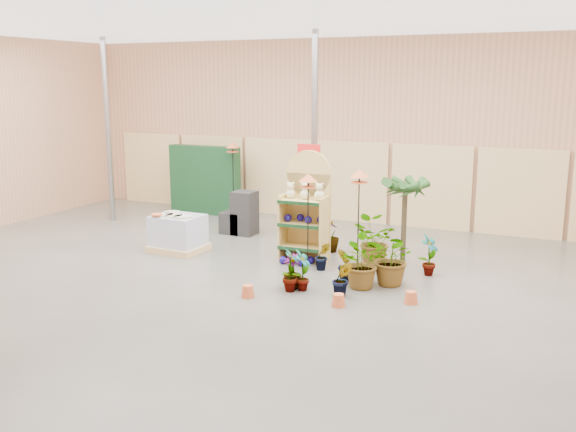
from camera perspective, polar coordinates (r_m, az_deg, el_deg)
name	(u,v)px	position (r m, az deg, el deg)	size (l,w,h in m)	color
room	(259,153)	(11.33, -2.63, 5.59)	(15.20, 12.10, 4.70)	#514F49
display_shelf	(307,211)	(12.49, 1.68, 0.49)	(0.93, 0.61, 2.16)	tan
teddy_bears	(306,192)	(12.32, 1.60, 2.12)	(0.79, 0.20, 0.33)	beige
gazing_balls_shelf	(304,219)	(12.41, 1.46, -0.24)	(0.79, 0.27, 0.15)	navy
gazing_balls_floor	(297,260)	(12.39, 0.79, -3.94)	(0.63, 0.39, 0.15)	navy
pallet_stack	(178,233)	(13.43, -9.75, -1.53)	(1.10, 0.93, 0.79)	tan
charcoal_planters	(241,216)	(14.75, -4.22, -0.02)	(0.80, 0.50, 1.00)	black
trellis_stock	(205,180)	(17.06, -7.40, 3.19)	(2.00, 0.30, 1.80)	#123C1E
offer_sign	(309,175)	(13.23, 1.88, 3.70)	(0.50, 0.08, 2.20)	gray
bird_table_front	(308,181)	(11.63, 1.81, 3.13)	(0.34, 0.34, 1.82)	black
bird_table_right	(359,177)	(11.59, 6.36, 3.48)	(0.34, 0.34, 1.91)	black
bird_table_back	(233,148)	(16.06, -4.95, 6.07)	(0.34, 0.34, 1.98)	black
palm	(405,186)	(12.27, 10.39, 2.61)	(0.70, 0.70, 1.78)	#3F3421
potted_plant_0	(303,271)	(10.76, 1.31, -4.88)	(0.37, 0.25, 0.70)	#20491B
potted_plant_1	(345,265)	(11.29, 5.13, -4.36)	(0.34, 0.27, 0.61)	#20491B
potted_plant_2	(359,262)	(10.96, 6.34, -4.11)	(0.81, 0.70, 0.90)	#20491B
potted_plant_4	(429,255)	(11.85, 12.43, -3.42)	(0.40, 0.27, 0.77)	#20491B
potted_plant_5	(323,256)	(11.97, 3.11, -3.57)	(0.29, 0.24, 0.54)	#20491B
potted_plant_6	(372,241)	(12.37, 7.47, -2.23)	(0.83, 0.72, 0.92)	#20491B
potted_plant_7	(292,271)	(10.93, 0.39, -4.94)	(0.32, 0.32, 0.58)	#20491B
potted_plant_8	(290,269)	(10.70, 0.19, -4.69)	(0.42, 0.29, 0.80)	#20491B
potted_plant_9	(342,279)	(10.52, 4.84, -5.60)	(0.33, 0.27, 0.60)	#20491B
potted_plant_10	(393,259)	(11.16, 9.32, -3.76)	(0.85, 0.74, 0.95)	#20491B
potted_plant_11	(330,235)	(13.24, 3.76, -1.70)	(0.39, 0.39, 0.70)	#20491B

